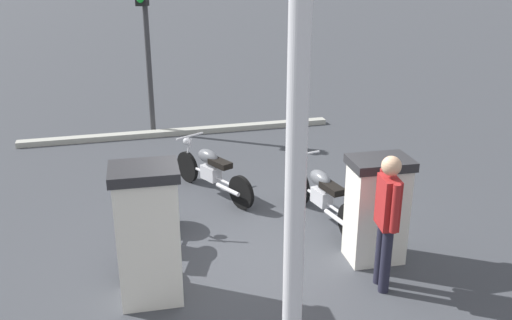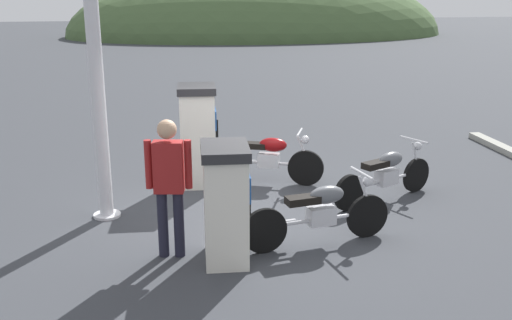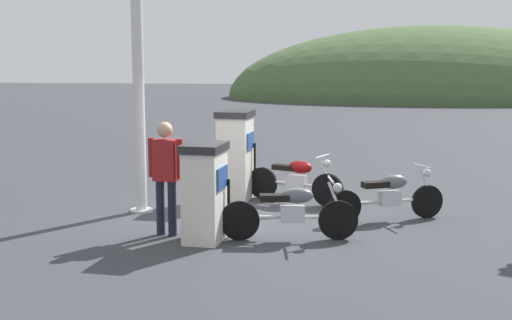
% 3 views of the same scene
% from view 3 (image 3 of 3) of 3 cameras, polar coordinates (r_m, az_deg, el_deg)
% --- Properties ---
extents(ground_plane, '(120.00, 120.00, 0.00)m').
position_cam_3_polar(ground_plane, '(11.52, 0.04, -4.96)').
color(ground_plane, '#383A3F').
extents(fuel_pump_near, '(0.67, 0.85, 1.47)m').
position_cam_3_polar(fuel_pump_near, '(9.99, -4.35, -2.71)').
color(fuel_pump_near, silver).
rests_on(fuel_pump_near, ground).
extents(fuel_pump_far, '(0.73, 0.84, 1.72)m').
position_cam_3_polar(fuel_pump_far, '(12.90, -1.76, 0.45)').
color(fuel_pump_far, silver).
rests_on(fuel_pump_far, ground).
extents(motorcycle_near_pump, '(2.07, 0.56, 0.94)m').
position_cam_3_polar(motorcycle_near_pump, '(10.08, 3.02, -4.25)').
color(motorcycle_near_pump, black).
rests_on(motorcycle_near_pump, ground).
extents(motorcycle_far_pump, '(1.86, 0.95, 0.95)m').
position_cam_3_polar(motorcycle_far_pump, '(12.66, 3.40, -1.62)').
color(motorcycle_far_pump, black).
rests_on(motorcycle_far_pump, ground).
extents(motorcycle_extra, '(1.95, 0.97, 0.92)m').
position_cam_3_polar(motorcycle_extra, '(11.46, 11.20, -2.93)').
color(motorcycle_extra, black).
rests_on(motorcycle_extra, ground).
extents(attendant_person, '(0.58, 0.28, 1.76)m').
position_cam_3_polar(attendant_person, '(10.32, -7.69, -0.86)').
color(attendant_person, '#1E1E2D').
rests_on(attendant_person, ground).
extents(canopy_support_pole, '(0.40, 0.40, 4.53)m').
position_cam_3_polar(canopy_support_pole, '(11.91, -9.94, 6.01)').
color(canopy_support_pole, silver).
rests_on(canopy_support_pole, ground).
extents(distant_hill_main, '(28.16, 16.93, 9.81)m').
position_cam_3_polar(distant_hill_main, '(47.43, 14.83, 5.08)').
color(distant_hill_main, '#476038').
rests_on(distant_hill_main, ground).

